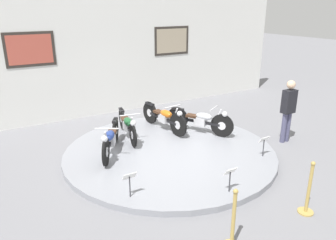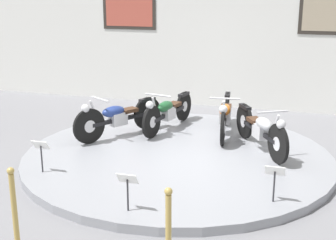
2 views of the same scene
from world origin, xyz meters
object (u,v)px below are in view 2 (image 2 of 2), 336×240
(motorcycle_silver, at_px, (261,129))
(info_placard_front_centre, at_px, (127,184))
(info_placard_front_right, at_px, (275,176))
(motorcycle_orange, at_px, (225,114))
(stanchion_post_left_of_entry, at_px, (16,226))
(motorcycle_green, at_px, (168,111))
(info_placard_front_left, at_px, (41,149))
(motorcycle_blue, at_px, (118,116))

(motorcycle_silver, height_order, info_placard_front_centre, motorcycle_silver)
(info_placard_front_right, bearing_deg, motorcycle_orange, 113.02)
(motorcycle_orange, xyz_separation_m, info_placard_front_centre, (-0.57, -3.53, -0.03))
(info_placard_front_centre, height_order, stanchion_post_left_of_entry, stanchion_post_left_of_entry)
(motorcycle_orange, height_order, info_placard_front_right, motorcycle_orange)
(motorcycle_green, xyz_separation_m, info_placard_front_centre, (0.57, -3.53, -0.01))
(info_placard_front_left, xyz_separation_m, info_placard_front_centre, (1.73, -0.81, 0.00))
(info_placard_front_centre, distance_m, stanchion_post_left_of_entry, 1.40)
(motorcycle_green, bearing_deg, info_placard_front_right, -49.75)
(motorcycle_orange, bearing_deg, info_placard_front_centre, -99.19)
(motorcycle_silver, height_order, info_placard_front_right, motorcycle_silver)
(info_placard_front_left, distance_m, info_placard_front_centre, 1.91)
(info_placard_front_right, bearing_deg, info_placard_front_left, 180.00)
(info_placard_front_right, bearing_deg, motorcycle_blue, 146.81)
(info_placard_front_centre, relative_size, stanchion_post_left_of_entry, 0.50)
(motorcycle_green, relative_size, stanchion_post_left_of_entry, 1.89)
(info_placard_front_left, relative_size, info_placard_front_centre, 1.00)
(motorcycle_blue, height_order, stanchion_post_left_of_entry, stanchion_post_left_of_entry)
(motorcycle_green, xyz_separation_m, stanchion_post_left_of_entry, (-0.30, -4.62, -0.16))
(motorcycle_blue, bearing_deg, info_placard_front_left, -101.28)
(motorcycle_silver, bearing_deg, motorcycle_green, 159.28)
(motorcycle_green, relative_size, info_placard_front_right, 3.78)
(motorcycle_silver, bearing_deg, info_placard_front_centre, -115.35)
(motorcycle_green, bearing_deg, stanchion_post_left_of_entry, -93.68)
(stanchion_post_left_of_entry, bearing_deg, motorcycle_silver, 60.55)
(motorcycle_green, distance_m, info_placard_front_left, 2.95)
(motorcycle_blue, relative_size, info_placard_front_centre, 3.40)
(motorcycle_orange, height_order, info_placard_front_left, motorcycle_orange)
(motorcycle_orange, height_order, stanchion_post_left_of_entry, stanchion_post_left_of_entry)
(info_placard_front_centre, bearing_deg, motorcycle_silver, 64.65)
(info_placard_front_centre, relative_size, info_placard_front_right, 1.00)
(motorcycle_blue, bearing_deg, info_placard_front_right, -33.19)
(info_placard_front_centre, xyz_separation_m, info_placard_front_right, (1.73, 0.81, 0.00))
(info_placard_front_left, xyz_separation_m, info_placard_front_right, (3.46, 0.00, 0.00))
(stanchion_post_left_of_entry, bearing_deg, info_placard_front_centre, 51.39)
(motorcycle_green, height_order, stanchion_post_left_of_entry, stanchion_post_left_of_entry)
(motorcycle_blue, height_order, info_placard_front_right, motorcycle_blue)
(motorcycle_blue, distance_m, info_placard_front_centre, 3.11)
(motorcycle_orange, bearing_deg, motorcycle_green, -179.86)
(motorcycle_blue, distance_m, info_placard_front_right, 3.65)
(motorcycle_green, relative_size, motorcycle_orange, 0.97)
(motorcycle_silver, xyz_separation_m, info_placard_front_centre, (-1.33, -2.81, -0.02))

